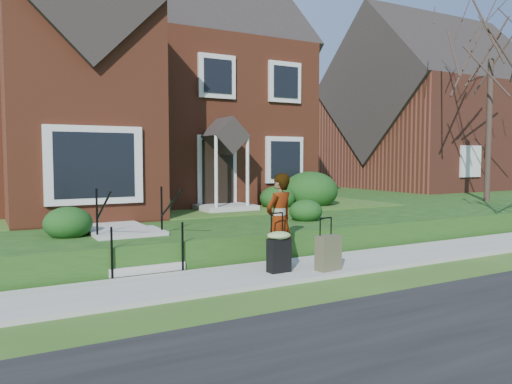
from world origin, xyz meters
TOP-DOWN VIEW (x-y plane):
  - ground at (0.00, 0.00)m, footprint 120.00×120.00m
  - sidewalk at (0.00, 0.00)m, footprint 60.00×1.60m
  - terrace at (4.00, 10.90)m, footprint 44.00×20.00m
  - walkway at (-2.50, 5.00)m, footprint 1.20×6.00m
  - main_house at (-0.21, 9.61)m, footprint 10.40×10.20m
  - neighbour_house at (16.00, 11.00)m, footprint 9.40×8.00m
  - front_steps at (-2.50, 1.84)m, footprint 1.40×2.02m
  - foundation_shrubs at (1.48, 5.00)m, footprint 9.69×4.33m
  - woman at (-0.11, 0.24)m, footprint 0.75×0.61m
  - suitcase_black at (-0.37, -0.16)m, footprint 0.47×0.39m
  - suitcase_olive at (0.52, -0.48)m, footprint 0.47×0.29m
  - tree_gap at (10.88, 3.81)m, footprint 5.54×5.54m

SIDE VIEW (x-z plane):
  - ground at x=0.00m, z-range 0.00..0.00m
  - sidewalk at x=0.00m, z-range 0.00..0.08m
  - terrace at x=4.00m, z-range 0.00..0.60m
  - suitcase_olive at x=0.52m, z-range -0.08..0.90m
  - front_steps at x=-2.50m, z-range -0.28..1.22m
  - suitcase_black at x=-0.37m, z-range -0.04..1.05m
  - walkway at x=-2.50m, z-range 0.60..0.66m
  - woman at x=-0.11m, z-range 0.08..1.88m
  - foundation_shrubs at x=1.48m, z-range 0.48..1.73m
  - neighbour_house at x=16.00m, z-range 0.65..9.85m
  - main_house at x=-0.21m, z-range 0.56..9.96m
  - tree_gap at x=10.88m, z-range 2.18..10.09m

